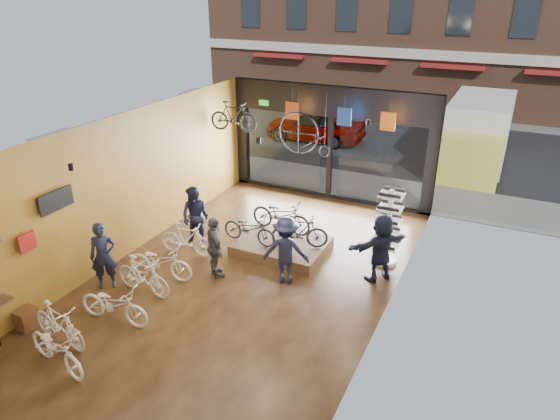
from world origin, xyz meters
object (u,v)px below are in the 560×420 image
Objects in this scene: floor_bike_4 at (160,262)px; customer_5 at (381,247)px; floor_bike_5 at (186,239)px; hung_bike at (233,117)px; floor_bike_2 at (114,304)px; customer_0 at (103,256)px; display_bike_mid at (300,232)px; customer_1 at (195,217)px; floor_bike_3 at (143,276)px; sunglasses_rack at (388,227)px; floor_bike_1 at (59,324)px; customer_2 at (215,248)px; floor_bike_0 at (56,349)px; customer_3 at (286,250)px; display_bike_right at (281,215)px; street_car at (316,125)px; penny_farthing at (306,136)px; box_truck at (476,137)px; display_bike_left at (249,229)px; display_platform at (282,246)px.

customer_5 is (4.93, 2.30, 0.43)m from floor_bike_4.
floor_bike_5 is 4.48m from hung_bike.
floor_bike_2 is 1.01× the size of customer_0.
display_bike_mid is at bearing -54.48° from customer_5.
floor_bike_3 is at bearing -87.30° from customer_1.
customer_1 is 0.84× the size of sunglasses_rack.
customer_2 reaches higher than floor_bike_1.
floor_bike_0 is 8.09m from sunglasses_rack.
display_bike_right is at bearing -77.70° from customer_3.
street_car reaches higher than floor_bike_4.
hung_bike reaches higher than penny_farthing.
floor_bike_5 is (0.17, 4.16, 0.00)m from floor_bike_1.
floor_bike_3 is at bearing 159.53° from display_bike_right.
floor_bike_0 is at bearing -179.43° from hung_bike.
floor_bike_3 is at bearing 90.83° from customer_2.
box_truck is 9.90m from display_bike_mid.
street_car is at bearing 20.65° from display_bike_right.
hung_bike is (-0.60, 3.70, 2.45)m from floor_bike_5.
hung_bike reaches higher than floor_bike_0.
floor_bike_0 is 0.96× the size of customer_1.
street_car is 2.45× the size of display_bike_right.
penny_farthing is at bearing -92.93° from customer_5.
customer_2 is at bearing 169.69° from display_bike_right.
floor_bike_5 is at bearing -86.81° from customer_1.
box_truck is 3.23× the size of sunglasses_rack.
hung_bike reaches higher than customer_5.
display_bike_left is at bearing 12.52° from customer_0.
display_bike_left is (1.14, 5.55, 0.28)m from floor_bike_0.
hung_bike is (-6.78, -6.80, 1.60)m from box_truck.
customer_1 is 3.10m from customer_3.
floor_bike_2 is at bearing 4.67° from street_car.
floor_bike_3 is at bearing 3.12° from floor_bike_2.
customer_3 is at bearing -18.88° from floor_bike_0.
floor_bike_3 is 0.92× the size of floor_bike_4.
customer_3 is at bearing -21.43° from customer_5.
display_bike_mid reaches higher than floor_bike_0.
sunglasses_rack is (4.63, 6.60, 0.60)m from floor_bike_0.
box_truck is 4.20× the size of floor_bike_3.
floor_bike_3 is 0.91× the size of customer_1.
sunglasses_rack is (4.97, 1.91, 0.56)m from floor_bike_5.
display_bike_left is at bearing -149.77° from hung_bike.
display_bike_left reaches higher than floor_bike_0.
floor_bike_1 reaches higher than display_platform.
customer_3 is 1.06× the size of penny_farthing.
street_car is at bearing 92.18° from customer_1.
customer_1 is 0.99× the size of customer_5.
floor_bike_2 is at bearing -113.27° from box_truck.
sunglasses_rack is at bearing -65.41° from floor_bike_4.
floor_bike_0 is 1.06× the size of hung_bike.
floor_bike_4 is at bearing 4.33° from street_car.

